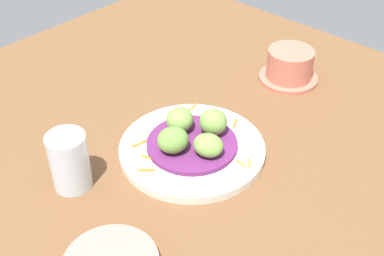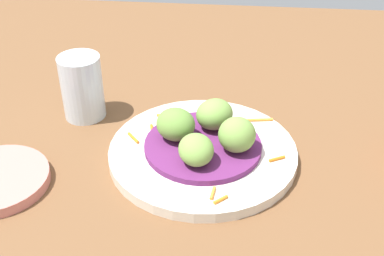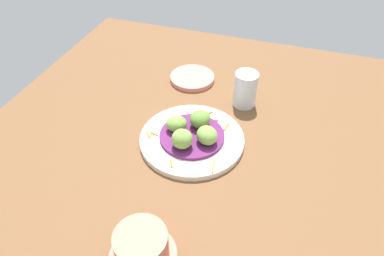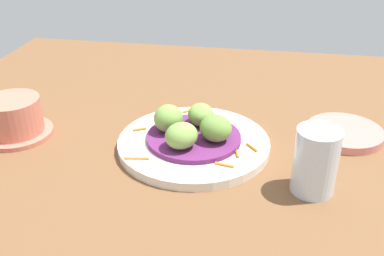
{
  "view_description": "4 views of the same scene",
  "coord_description": "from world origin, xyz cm",
  "views": [
    {
      "loc": [
        -48.28,
        -46.64,
        57.4
      ],
      "look_at": [
        0.83,
        -1.82,
        6.37
      ],
      "focal_mm": 46.85,
      "sensor_mm": 36.0,
      "label": 1
    },
    {
      "loc": [
        3.81,
        -55.14,
        42.24
      ],
      "look_at": [
        -1.48,
        -2.16,
        6.26
      ],
      "focal_mm": 46.48,
      "sensor_mm": 36.0,
      "label": 2
    },
    {
      "loc": [
        57.86,
        16.51,
        60.82
      ],
      "look_at": [
        -0.96,
        -2.9,
        5.44
      ],
      "focal_mm": 33.04,
      "sensor_mm": 36.0,
      "label": 3
    },
    {
      "loc": [
        -10.57,
        59.46,
        39.57
      ],
      "look_at": [
        0.04,
        -1.23,
        6.34
      ],
      "focal_mm": 41.61,
      "sensor_mm": 36.0,
      "label": 4
    }
  ],
  "objects": [
    {
      "name": "table_surface",
      "position": [
        0.0,
        0.0,
        1.0
      ],
      "size": [
        110.0,
        110.0,
        2.0
      ],
      "primitive_type": "cube",
      "color": "brown",
      "rests_on": "ground"
    },
    {
      "name": "main_plate",
      "position": [
        0.35,
        -2.6,
        2.72
      ],
      "size": [
        24.79,
        24.79,
        1.45
      ],
      "primitive_type": "cylinder",
      "color": "silver",
      "rests_on": "table_surface"
    },
    {
      "name": "cabbage_bed",
      "position": [
        0.35,
        -2.6,
        3.86
      ],
      "size": [
        15.39,
        15.39,
        0.82
      ],
      "primitive_type": "cylinder",
      "color": "#60235B",
      "rests_on": "main_plate"
    },
    {
      "name": "carrot_garnish",
      "position": [
        0.06,
        -1.65,
        3.65
      ],
      "size": [
        21.18,
        18.56,
        0.4
      ],
      "color": "orange",
      "rests_on": "main_plate"
    },
    {
      "name": "guac_scoop_left",
      "position": [
        4.35,
        -3.48,
        6.53
      ],
      "size": [
        6.58,
        6.61,
        4.53
      ],
      "primitive_type": "ellipsoid",
      "rotation": [
        0.0,
        0.0,
        1.01
      ],
      "color": "#759E47",
      "rests_on": "cabbage_bed"
    },
    {
      "name": "guac_scoop_center",
      "position": [
        1.23,
        1.41,
        6.3
      ],
      "size": [
        7.0,
        6.99,
        4.07
      ],
      "primitive_type": "ellipsoid",
      "rotation": [
        0.0,
        0.0,
        0.78
      ],
      "color": "#759E47",
      "rests_on": "cabbage_bed"
    },
    {
      "name": "guac_scoop_right",
      "position": [
        -3.66,
        -1.72,
        6.4
      ],
      "size": [
        6.76,
        6.57,
        4.25
      ],
      "primitive_type": "ellipsoid",
      "rotation": [
        0.0,
        0.0,
        1.12
      ],
      "color": "olive",
      "rests_on": "cabbage_bed"
    },
    {
      "name": "guac_scoop_back",
      "position": [
        -0.53,
        -6.6,
        6.11
      ],
      "size": [
        5.6,
        6.03,
        3.69
      ],
      "primitive_type": "ellipsoid",
      "rotation": [
        0.0,
        0.0,
        3.44
      ],
      "color": "#759E47",
      "rests_on": "cabbage_bed"
    },
    {
      "name": "side_plate_small",
      "position": [
        -24.87,
        -10.71,
        2.7
      ],
      "size": [
        12.95,
        12.95,
        1.4
      ],
      "primitive_type": "cylinder",
      "color": "tan",
      "rests_on": "table_surface"
    },
    {
      "name": "terracotta_bowl",
      "position": [
        30.76,
        -1.52,
        5.16
      ],
      "size": [
        12.11,
        12.11,
        6.76
      ],
      "color": "#C66B56",
      "rests_on": "table_surface"
    },
    {
      "name": "water_glass",
      "position": [
        -18.37,
        6.07,
        6.78
      ],
      "size": [
        6.09,
        6.09,
        9.55
      ],
      "primitive_type": "cylinder",
      "color": "silver",
      "rests_on": "table_surface"
    }
  ]
}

